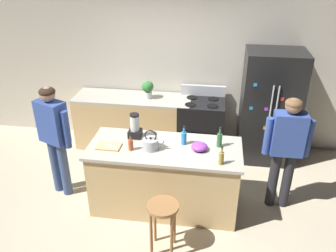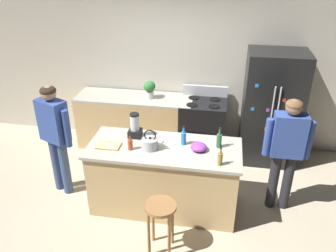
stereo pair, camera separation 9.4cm
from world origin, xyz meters
The scene contains 19 objects.
ground_plane centered at (0.00, 0.00, 0.00)m, with size 14.00×14.00×0.00m, color beige.
back_wall centered at (0.00, 1.95, 1.35)m, with size 8.00×0.10×2.70m, color beige.
kitchen_island centered at (0.00, 0.00, 0.47)m, with size 1.97×0.84×0.94m.
back_counter_run centered at (-0.80, 1.55, 0.47)m, with size 2.00×0.64×0.94m.
refrigerator centered at (1.47, 1.50, 0.92)m, with size 0.90×0.73×1.84m.
stove_range centered at (0.39, 1.52, 0.48)m, with size 0.76×0.65×1.12m.
person_by_island_left centered at (-1.53, 0.08, 0.99)m, with size 0.58×0.36×1.64m.
person_by_sink_right centered at (1.54, 0.25, 0.97)m, with size 0.59×0.22×1.61m.
bar_stool centered at (0.10, -0.79, 0.52)m, with size 0.36×0.36×0.67m.
potted_plant centered at (-0.53, 1.55, 1.11)m, with size 0.20×0.20×0.30m.
blender_appliance centered at (-0.43, 0.21, 1.08)m, with size 0.17×0.17×0.34m.
bottle_soda centered at (0.23, 0.12, 1.03)m, with size 0.07×0.07×0.26m.
bottle_olive_oil centered at (0.69, 0.12, 1.04)m, with size 0.07×0.07×0.28m.
bottle_vinegar centered at (0.72, -0.28, 1.02)m, with size 0.06×0.06×0.24m.
bottle_cooking_sauce centered at (-0.41, -0.13, 1.02)m, with size 0.06×0.06×0.22m.
mixing_bowl centered at (0.44, 0.00, 0.98)m, with size 0.21×0.21×0.09m, color purple.
tea_kettle centered at (-0.16, -0.06, 1.02)m, with size 0.28×0.20×0.27m.
cutting_board centered at (-0.71, -0.10, 0.95)m, with size 0.30×0.20×0.02m, color tan.
chef_knife centered at (-0.69, -0.10, 0.96)m, with size 0.22×0.03×0.01m, color #B7BABF.
Camera 1 is at (0.60, -3.71, 3.20)m, focal length 36.64 mm.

